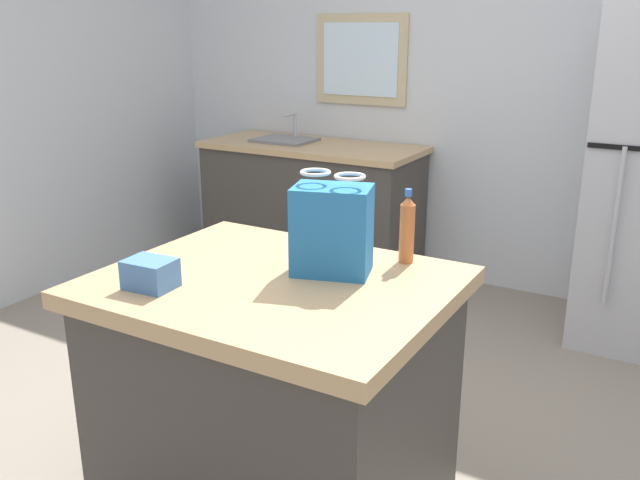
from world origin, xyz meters
name	(u,v)px	position (x,y,z in m)	size (l,w,h in m)	color
ground	(326,450)	(0.00, 0.00, 0.00)	(6.03, 6.03, 0.00)	gray
back_wall	(500,83)	(-0.02, 2.23, 1.33)	(5.03, 0.13, 2.65)	silver
kitchen_island	(277,396)	(0.01, -0.37, 0.44)	(1.13, 0.92, 0.88)	#423D38
sink_counter	(311,207)	(-1.17, 1.84, 0.46)	(1.51, 0.65, 1.09)	#423D38
shopping_bag	(332,229)	(0.15, -0.22, 1.03)	(0.29, 0.24, 0.34)	#236BAD
small_box	(150,274)	(-0.28, -0.63, 0.93)	(0.15, 0.12, 0.09)	#4775B7
bottle	(407,230)	(0.32, 0.00, 1.00)	(0.05, 0.05, 0.26)	#C66633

